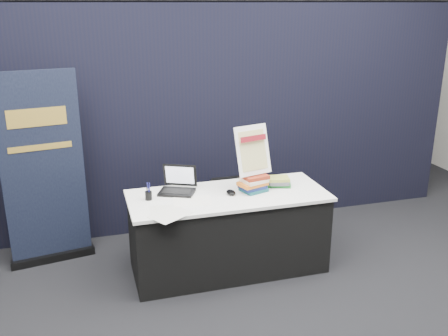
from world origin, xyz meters
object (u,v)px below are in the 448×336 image
laptop (176,186)px  stacking_chair (231,177)px  display_table (228,231)px  book_stack_short (278,182)px  pullup_banner (45,181)px  info_sign (253,151)px  book_stack_tall (253,183)px

laptop → stacking_chair: 1.06m
display_table → laptop: size_ratio=4.79×
laptop → book_stack_short: (0.96, -0.12, -0.01)m
pullup_banner → stacking_chair: (1.90, 0.28, -0.24)m
laptop → book_stack_short: bearing=18.1°
info_sign → book_stack_tall: bearing=-104.6°
laptop → pullup_banner: 1.23m
laptop → pullup_banner: bearing=-175.3°
book_stack_tall → stacking_chair: size_ratio=0.26×
display_table → pullup_banner: 1.77m
laptop → info_sign: 0.77m
laptop → book_stack_short: size_ratio=1.59×
info_sign → stacking_chair: size_ratio=0.44×
laptop → book_stack_short: 0.97m
display_table → pullup_banner: bearing=158.6°
pullup_banner → laptop: bearing=-30.2°
book_stack_short → book_stack_tall: bearing=-166.8°
book_stack_short → stacking_chair: 0.89m
book_stack_short → pullup_banner: bearing=165.3°
book_stack_tall → pullup_banner: size_ratio=0.15×
info_sign → pullup_banner: pullup_banner is taller
stacking_chair → book_stack_short: bearing=-55.5°
pullup_banner → stacking_chair: size_ratio=1.77×
laptop → pullup_banner: (-1.15, 0.43, 0.01)m
display_table → stacking_chair: stacking_chair is taller
book_stack_short → stacking_chair: (-0.21, 0.84, -0.22)m
book_stack_short → info_sign: (-0.27, -0.03, 0.34)m
laptop → pullup_banner: size_ratio=0.20×
laptop → stacking_chair: stacking_chair is taller
book_stack_tall → info_sign: 0.30m
display_table → book_stack_short: bearing=7.6°
pullup_banner → book_stack_tall: bearing=-28.2°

